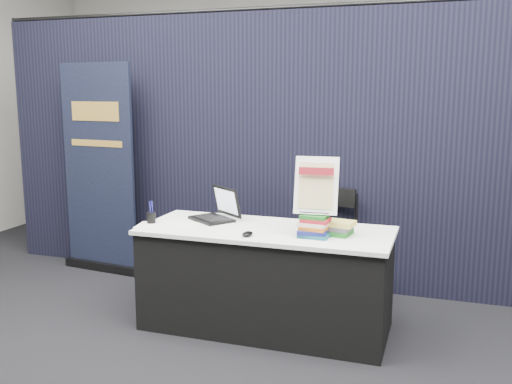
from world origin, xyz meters
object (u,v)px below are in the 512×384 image
Objects in this scene: display_table at (266,278)px; info_sign at (316,186)px; book_stack_short at (336,228)px; stacking_chair at (329,238)px; pullup_banner at (99,181)px; book_stack_tall at (314,226)px; laptop at (214,212)px.

display_table is 0.82m from info_sign.
stacking_chair reaches higher than book_stack_short.
display_table is 0.85m from stacking_chair.
book_stack_short is 0.28× the size of stacking_chair.
stacking_chair is at bearing 5.84° from pullup_banner.
stacking_chair is at bearing 89.93° from info_sign.
book_stack_tall is 0.21× the size of stacking_chair.
stacking_chair is at bearing 75.07° from laptop.
info_sign is at bearing 19.90° from laptop.
book_stack_short is 0.63× the size of info_sign.
laptop reaches higher than book_stack_short.
book_stack_short is 0.13× the size of pullup_banner.
info_sign is at bearing -146.59° from book_stack_short.
stacking_chair is at bearing 104.33° from book_stack_short.
stacking_chair is at bearing 68.69° from display_table.
pullup_banner is at bearing -169.40° from stacking_chair.
display_table is 0.66m from laptop.
pullup_banner is (-1.45, 0.65, 0.07)m from laptop.
info_sign is (0.85, -0.24, 0.28)m from laptop.
stacking_chair reaches higher than book_stack_tall.
pullup_banner reaches higher than laptop.
display_table is 4.23× the size of laptop.
stacking_chair is (-0.08, 0.88, -0.59)m from info_sign.
info_sign is (0.38, -0.09, 0.72)m from display_table.
laptop is 2.24× the size of book_stack_tall.
info_sign is 0.20× the size of pullup_banner.
pullup_banner is at bearing 161.60° from book_stack_short.
info_sign reaches higher than book_stack_short.
book_stack_tall is 0.10× the size of pullup_banner.
book_stack_tall is at bearing -95.12° from info_sign.
pullup_banner is (-2.30, 0.89, -0.22)m from info_sign.
pullup_banner is (-2.43, 0.81, 0.08)m from book_stack_short.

